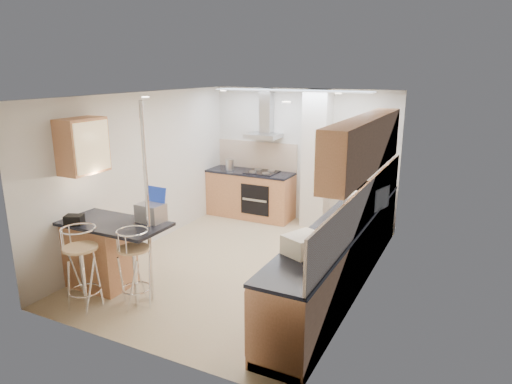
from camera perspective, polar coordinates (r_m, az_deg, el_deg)
The scene contains 16 objects.
ground at distance 6.96m, azimuth -1.64°, elevation -8.98°, with size 4.80×4.80×0.00m, color tan.
room_shell at distance 6.67m, azimuth 2.25°, elevation 3.87°, with size 3.64×4.84×2.51m.
right_counter at distance 6.27m, azimuth 10.62°, elevation -7.50°, with size 0.63×4.40×0.92m.
back_counter at distance 8.98m, azimuth -0.69°, elevation -0.24°, with size 1.70×0.63×0.92m.
peninsula at distance 6.32m, azimuth -17.19°, elevation -7.62°, with size 1.47×0.72×0.94m.
microwave at distance 6.64m, azimuth 13.63°, elevation -0.68°, with size 0.60×0.40×0.33m, color silver.
laptop at distance 6.03m, azimuth -13.01°, elevation -2.53°, with size 0.34×0.26×0.23m, color #9FA0A6.
bag at distance 6.23m, azimuth -21.78°, elevation -3.23°, with size 0.22×0.16×0.12m, color black.
bar_stool_near at distance 5.93m, azimuth -20.88°, elevation -8.92°, with size 0.43×0.43×1.06m, color tan, non-canonical shape.
bar_stool_end at distance 5.83m, azimuth -14.90°, elevation -9.14°, with size 0.41×0.41×0.99m, color tan, non-canonical shape.
jar_a at distance 7.03m, azimuth 14.18°, elevation -0.50°, with size 0.12×0.12×0.17m, color white.
jar_b at distance 7.06m, azimuth 12.74°, elevation -0.46°, with size 0.11×0.11×0.14m, color white.
jar_c at distance 5.84m, azimuth 10.72°, elevation -3.31°, with size 0.14×0.14×0.21m, color #B2B08E.
jar_d at distance 5.24m, azimuth 9.49°, elevation -5.86°, with size 0.10×0.10×0.13m, color silver.
bread_bin at distance 4.96m, azimuth 5.95°, elevation -6.48°, with size 0.32×0.40×0.21m, color white.
kettle at distance 8.98m, azimuth -3.32°, elevation 3.45°, with size 0.16×0.16×0.21m, color #B1B3B6.
Camera 1 is at (3.01, -5.59, 2.85)m, focal length 32.00 mm.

